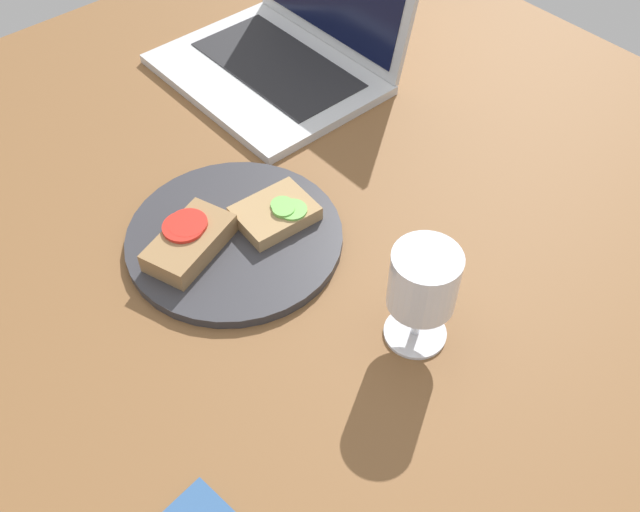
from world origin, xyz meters
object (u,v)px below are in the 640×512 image
object	(u,v)px
plate	(235,238)
wine_glass	(423,285)
sandwich_with_tomato	(189,241)
laptop	(291,39)
sandwich_with_cucumber	(276,213)

from	to	relation	value
plate	wine_glass	distance (cm)	25.72
sandwich_with_tomato	laptop	size ratio (longest dim) A/B	0.38
plate	sandwich_with_cucumber	bearing A→B (deg)	76.19
plate	sandwich_with_tomato	size ratio (longest dim) A/B	2.11
sandwich_with_tomato	plate	bearing A→B (deg)	75.34
plate	laptop	bearing A→B (deg)	129.82
wine_glass	laptop	xyz separation A→B (cm)	(-47.60, 22.18, -3.68)
plate	laptop	distance (cm)	37.59
wine_glass	sandwich_with_tomato	bearing A→B (deg)	-154.81
sandwich_with_cucumber	laptop	distance (cm)	34.47
sandwich_with_tomato	laptop	distance (cm)	40.81
sandwich_with_cucumber	wine_glass	size ratio (longest dim) A/B	0.77
plate	sandwich_with_cucumber	world-z (taller)	sandwich_with_cucumber
plate	sandwich_with_tomato	world-z (taller)	sandwich_with_tomato
laptop	sandwich_with_cucumber	bearing A→B (deg)	-42.73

